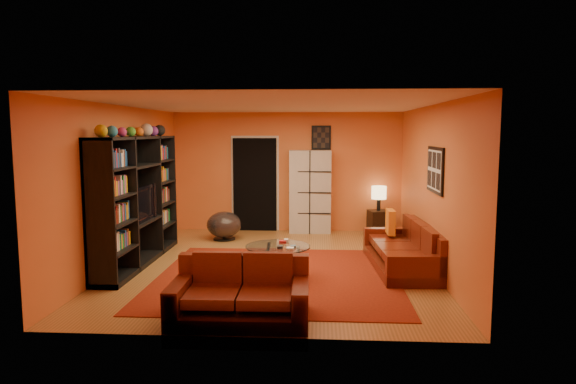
# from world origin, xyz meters

# --- Properties ---
(floor) EXTENTS (6.00, 6.00, 0.00)m
(floor) POSITION_xyz_m (0.00, 0.00, 0.00)
(floor) COLOR brown
(floor) RESTS_ON ground
(ceiling) EXTENTS (6.00, 6.00, 0.00)m
(ceiling) POSITION_xyz_m (0.00, 0.00, 2.60)
(ceiling) COLOR white
(ceiling) RESTS_ON wall_back
(wall_back) EXTENTS (6.00, 0.00, 6.00)m
(wall_back) POSITION_xyz_m (0.00, 3.00, 1.30)
(wall_back) COLOR orange
(wall_back) RESTS_ON floor
(wall_front) EXTENTS (6.00, 0.00, 6.00)m
(wall_front) POSITION_xyz_m (0.00, -3.00, 1.30)
(wall_front) COLOR orange
(wall_front) RESTS_ON floor
(wall_left) EXTENTS (0.00, 6.00, 6.00)m
(wall_left) POSITION_xyz_m (-2.50, 0.00, 1.30)
(wall_left) COLOR orange
(wall_left) RESTS_ON floor
(wall_right) EXTENTS (0.00, 6.00, 6.00)m
(wall_right) POSITION_xyz_m (2.50, 0.00, 1.30)
(wall_right) COLOR orange
(wall_right) RESTS_ON floor
(rug) EXTENTS (3.60, 3.60, 0.01)m
(rug) POSITION_xyz_m (0.10, -0.70, 0.01)
(rug) COLOR #63170B
(rug) RESTS_ON floor
(doorway) EXTENTS (0.95, 0.10, 2.04)m
(doorway) POSITION_xyz_m (-0.70, 2.96, 1.02)
(doorway) COLOR black
(doorway) RESTS_ON floor
(wall_art_right) EXTENTS (0.03, 1.00, 0.70)m
(wall_art_right) POSITION_xyz_m (2.48, -0.30, 1.60)
(wall_art_right) COLOR black
(wall_art_right) RESTS_ON wall_right
(wall_art_back) EXTENTS (0.42, 0.03, 0.52)m
(wall_art_back) POSITION_xyz_m (0.75, 2.98, 2.05)
(wall_art_back) COLOR black
(wall_art_back) RESTS_ON wall_back
(entertainment_unit) EXTENTS (0.45, 3.00, 2.10)m
(entertainment_unit) POSITION_xyz_m (-2.27, 0.00, 1.05)
(entertainment_unit) COLOR black
(entertainment_unit) RESTS_ON floor
(tv) EXTENTS (1.00, 0.13, 0.58)m
(tv) POSITION_xyz_m (-2.23, -0.07, 1.01)
(tv) COLOR black
(tv) RESTS_ON entertainment_unit
(sofa) EXTENTS (1.05, 2.28, 0.85)m
(sofa) POSITION_xyz_m (2.14, -0.07, 0.28)
(sofa) COLOR #50140A
(sofa) RESTS_ON rug
(loveseat) EXTENTS (1.60, 0.98, 0.85)m
(loveseat) POSITION_xyz_m (-0.19, -2.41, 0.28)
(loveseat) COLOR #50140A
(loveseat) RESTS_ON rug
(throw_pillow) EXTENTS (0.12, 0.42, 0.42)m
(throw_pillow) POSITION_xyz_m (1.95, 0.62, 0.63)
(throw_pillow) COLOR orange
(throw_pillow) RESTS_ON sofa
(coffee_table) EXTENTS (0.97, 0.97, 0.48)m
(coffee_table) POSITION_xyz_m (0.11, -0.76, 0.44)
(coffee_table) COLOR silver
(coffee_table) RESTS_ON floor
(storage_cabinet) EXTENTS (0.91, 0.43, 1.78)m
(storage_cabinet) POSITION_xyz_m (0.52, 2.80, 0.89)
(storage_cabinet) COLOR #BAB5AC
(storage_cabinet) RESTS_ON floor
(bowl_chair) EXTENTS (0.70, 0.70, 0.57)m
(bowl_chair) POSITION_xyz_m (-1.20, 1.91, 0.30)
(bowl_chair) COLOR black
(bowl_chair) RESTS_ON floor
(side_table) EXTENTS (0.48, 0.48, 0.50)m
(side_table) POSITION_xyz_m (1.99, 2.75, 0.25)
(side_table) COLOR black
(side_table) RESTS_ON floor
(table_lamp) EXTENTS (0.31, 0.31, 0.52)m
(table_lamp) POSITION_xyz_m (1.99, 2.75, 0.87)
(table_lamp) COLOR black
(table_lamp) RESTS_ON side_table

